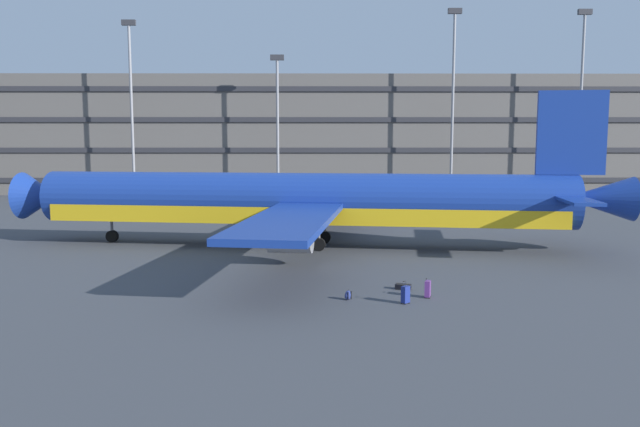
{
  "coord_description": "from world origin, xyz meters",
  "views": [
    {
      "loc": [
        3.83,
        -43.87,
        7.5
      ],
      "look_at": [
        4.06,
        -5.5,
        3.0
      ],
      "focal_mm": 34.46,
      "sensor_mm": 36.0,
      "label": 1
    }
  ],
  "objects_px": {
    "suitcase_black": "(428,289)",
    "airliner": "(307,202)",
    "suitcase_silver": "(405,294)",
    "backpack_teal": "(348,295)",
    "suitcase_laid_flat": "(403,287)"
  },
  "relations": [
    {
      "from": "suitcase_black",
      "to": "airliner",
      "type": "bearing_deg",
      "value": 112.66
    },
    {
      "from": "suitcase_black",
      "to": "suitcase_silver",
      "type": "height_order",
      "value": "suitcase_silver"
    },
    {
      "from": "airliner",
      "to": "backpack_teal",
      "type": "xyz_separation_m",
      "value": [
        2.2,
        -14.93,
        -3.02
      ]
    },
    {
      "from": "suitcase_laid_flat",
      "to": "backpack_teal",
      "type": "distance_m",
      "value": 3.57
    },
    {
      "from": "airliner",
      "to": "backpack_teal",
      "type": "relative_size",
      "value": 86.01
    },
    {
      "from": "backpack_teal",
      "to": "airliner",
      "type": "bearing_deg",
      "value": 98.38
    },
    {
      "from": "suitcase_black",
      "to": "backpack_teal",
      "type": "distance_m",
      "value": 3.9
    },
    {
      "from": "suitcase_silver",
      "to": "suitcase_laid_flat",
      "type": "height_order",
      "value": "suitcase_silver"
    },
    {
      "from": "suitcase_laid_flat",
      "to": "airliner",
      "type": "bearing_deg",
      "value": 111.7
    },
    {
      "from": "airliner",
      "to": "suitcase_black",
      "type": "distance_m",
      "value": 16.0
    },
    {
      "from": "suitcase_black",
      "to": "suitcase_silver",
      "type": "bearing_deg",
      "value": -138.43
    },
    {
      "from": "suitcase_silver",
      "to": "suitcase_laid_flat",
      "type": "xyz_separation_m",
      "value": [
        0.28,
        2.76,
        -0.3
      ]
    },
    {
      "from": "suitcase_laid_flat",
      "to": "backpack_teal",
      "type": "height_order",
      "value": "backpack_teal"
    },
    {
      "from": "backpack_teal",
      "to": "suitcase_black",
      "type": "bearing_deg",
      "value": 5.74
    },
    {
      "from": "airliner",
      "to": "suitcase_laid_flat",
      "type": "height_order",
      "value": "airliner"
    }
  ]
}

